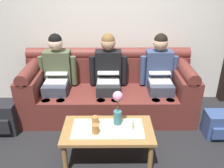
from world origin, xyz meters
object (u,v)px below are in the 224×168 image
at_px(flower_vase, 118,107).
at_px(cup_near_right, 95,129).
at_px(person_middle, 108,73).
at_px(couch, 108,91).
at_px(person_right, 159,73).
at_px(coffee_table, 108,132).
at_px(person_left, 57,73).
at_px(cup_near_left, 130,125).
at_px(backpack_left, 4,118).
at_px(cup_far_center, 95,120).
at_px(backpack_right, 216,125).

xyz_separation_m(flower_vase, cup_near_right, (-0.24, -0.18, -0.17)).
bearing_deg(person_middle, couch, 90.00).
bearing_deg(couch, flower_vase, -83.12).
xyz_separation_m(person_right, coffee_table, (-0.75, -1.01, -0.31)).
height_order(person_left, cup_near_left, person_left).
xyz_separation_m(coffee_table, backpack_left, (-1.41, 0.51, -0.14)).
height_order(couch, person_middle, person_middle).
height_order(flower_vase, cup_near_left, flower_vase).
distance_m(couch, person_middle, 0.29).
distance_m(couch, person_left, 0.80).
bearing_deg(couch, cup_near_right, -96.87).
bearing_deg(cup_far_center, backpack_left, 161.22).
bearing_deg(person_left, backpack_right, -15.75).
distance_m(cup_far_center, backpack_right, 1.63).
bearing_deg(cup_near_right, cup_far_center, 94.38).
relative_size(person_middle, coffee_table, 1.19).
xyz_separation_m(coffee_table, backpack_right, (1.43, 0.40, -0.18)).
height_order(person_left, flower_vase, person_left).
relative_size(couch, backpack_left, 5.63).
distance_m(person_middle, flower_vase, 0.93).
relative_size(coffee_table, cup_near_left, 9.33).
xyz_separation_m(person_left, cup_far_center, (0.60, -0.93, -0.20)).
distance_m(person_left, flower_vase, 1.26).
bearing_deg(flower_vase, couch, 96.88).
distance_m(person_right, cup_near_right, 1.42).
distance_m(cup_near_right, backpack_left, 1.43).
height_order(person_left, coffee_table, person_left).
bearing_deg(couch, person_left, -179.64).
height_order(couch, coffee_table, couch).
height_order(person_left, cup_far_center, person_left).
xyz_separation_m(person_middle, backpack_left, (-1.41, -0.51, -0.44)).
relative_size(flower_vase, cup_far_center, 4.13).
xyz_separation_m(cup_far_center, backpack_right, (1.57, 0.32, -0.29)).
bearing_deg(coffee_table, cup_near_right, -147.26).
xyz_separation_m(cup_near_left, cup_far_center, (-0.40, 0.09, -0.00)).
height_order(couch, cup_near_left, couch).
xyz_separation_m(cup_near_left, cup_near_right, (-0.39, -0.07, -0.00)).
xyz_separation_m(person_right, backpack_left, (-2.16, -0.51, -0.44)).
bearing_deg(person_right, backpack_right, -42.27).
bearing_deg(couch, backpack_left, -160.07).
relative_size(person_left, cup_near_left, 11.08).
distance_m(couch, backpack_right, 1.57).
relative_size(person_right, cup_near_right, 11.68).
height_order(person_middle, cup_far_center, person_middle).
xyz_separation_m(person_right, cup_far_center, (-0.90, -0.93, -0.20)).
height_order(couch, person_left, person_left).
height_order(person_right, cup_far_center, person_right).
distance_m(cup_near_left, cup_far_center, 0.41).
distance_m(couch, coffee_table, 1.02).
relative_size(couch, person_left, 2.03).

